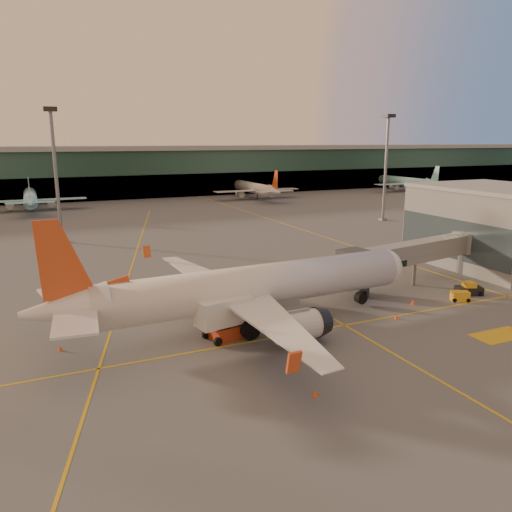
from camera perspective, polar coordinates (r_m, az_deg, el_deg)
name	(u,v)px	position (r m, az deg, el deg)	size (l,w,h in m)	color
ground	(330,350)	(49.03, 8.48, -10.61)	(600.00, 600.00, 0.00)	#4C4F54
taxi_markings	(150,259)	(86.09, -11.98, -0.32)	(100.12, 173.00, 0.01)	gold
terminal	(107,172)	(181.33, -16.63, 9.17)	(400.00, 20.00, 17.60)	#19382D
gate_building	(495,226)	(87.72, 25.67, 3.10)	(18.40, 22.40, 12.60)	slate
mast_west_near	(55,165)	(103.73, -21.98, 9.57)	(2.40, 2.40, 25.60)	slate
mast_east_near	(386,160)	(127.60, 14.65, 10.59)	(2.40, 2.40, 25.60)	slate
distant_aircraft_row	(47,209)	(156.79, -22.82, 4.93)	(290.00, 34.00, 13.00)	#95E5FA
main_airplane	(245,289)	(52.84, -1.22, -3.82)	(43.01, 38.71, 12.99)	silver
jet_bridge	(422,253)	(72.69, 18.45, 0.38)	(26.79, 7.63, 6.25)	slate
catering_truck	(224,316)	(50.32, -3.63, -6.83)	(5.95, 3.46, 4.33)	#9D3116
gpu_cart	(460,296)	(67.31, 22.29, -4.28)	(2.48, 2.06, 1.25)	gold
pushback_tug	(469,290)	(70.49, 23.17, -3.54)	(3.65, 2.77, 1.67)	black
cone_nose	(413,302)	(64.05, 17.50, -5.05)	(0.49, 0.49, 0.62)	#F4470C
cone_tail	(60,348)	(51.82, -21.47, -9.79)	(0.40, 0.40, 0.51)	#F4470C
cone_wing_right	(316,393)	(40.80, 6.82, -15.30)	(0.43, 0.43, 0.55)	#F4470C
cone_wing_left	(200,285)	(68.54, -6.37, -3.37)	(0.40, 0.40, 0.51)	#F4470C
cone_fwd	(397,316)	(58.56, 15.76, -6.66)	(0.47, 0.47, 0.59)	#F4470C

